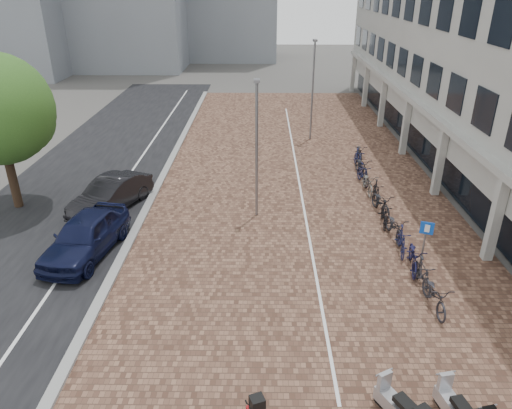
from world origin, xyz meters
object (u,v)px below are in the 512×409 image
object	(u,v)px
scooter_front	(400,407)
parking_sign	(424,241)
scooter_back	(457,409)
car_navy	(85,236)
car_dark	(111,194)

from	to	relation	value
scooter_front	parking_sign	distance (m)	6.81
scooter_back	parking_sign	bearing A→B (deg)	67.94
scooter_front	car_navy	bearing A→B (deg)	114.50
scooter_back	scooter_front	bearing A→B (deg)	165.84
car_dark	scooter_back	size ratio (longest dim) A/B	2.72
scooter_front	scooter_back	size ratio (longest dim) A/B	1.01
parking_sign	car_navy	bearing A→B (deg)	-165.87
scooter_front	scooter_back	distance (m)	1.32
scooter_back	parking_sign	world-z (taller)	parking_sign
car_navy	scooter_front	bearing A→B (deg)	-27.58
scooter_front	car_dark	bearing A→B (deg)	103.18
scooter_back	parking_sign	size ratio (longest dim) A/B	0.76
car_dark	scooter_back	world-z (taller)	car_dark
scooter_back	parking_sign	distance (m)	6.51
car_dark	scooter_front	xyz separation A→B (m)	(10.19, -11.62, -0.16)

